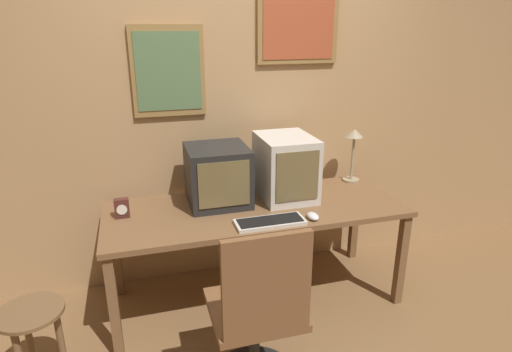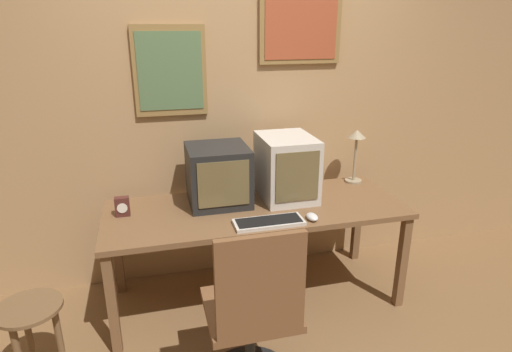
# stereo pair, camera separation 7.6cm
# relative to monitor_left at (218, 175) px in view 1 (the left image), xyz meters

# --- Properties ---
(wall_back) EXTENTS (8.00, 0.08, 2.60)m
(wall_back) POSITION_rel_monitor_left_xyz_m (0.22, 0.35, 0.40)
(wall_back) COLOR tan
(wall_back) RESTS_ON ground_plane
(desk) EXTENTS (1.98, 0.75, 0.71)m
(desk) POSITION_rel_monitor_left_xyz_m (0.23, -0.15, -0.26)
(desk) COLOR brown
(desk) RESTS_ON ground_plane
(monitor_left) EXTENTS (0.40, 0.42, 0.39)m
(monitor_left) POSITION_rel_monitor_left_xyz_m (0.00, 0.00, 0.00)
(monitor_left) COLOR black
(monitor_left) RESTS_ON desk
(monitor_right) EXTENTS (0.35, 0.46, 0.44)m
(monitor_right) POSITION_rel_monitor_left_xyz_m (0.47, -0.02, 0.02)
(monitor_right) COLOR beige
(monitor_right) RESTS_ON desk
(keyboard_main) EXTENTS (0.43, 0.16, 0.03)m
(keyboard_main) POSITION_rel_monitor_left_xyz_m (0.24, -0.42, -0.18)
(keyboard_main) COLOR beige
(keyboard_main) RESTS_ON desk
(mouse_near_keyboard) EXTENTS (0.07, 0.11, 0.04)m
(mouse_near_keyboard) POSITION_rel_monitor_left_xyz_m (0.51, -0.43, -0.18)
(mouse_near_keyboard) COLOR silver
(mouse_near_keyboard) RESTS_ON desk
(desk_clock) EXTENTS (0.09, 0.05, 0.13)m
(desk_clock) POSITION_rel_monitor_left_xyz_m (-0.63, -0.07, -0.13)
(desk_clock) COLOR #4C231E
(desk_clock) RESTS_ON desk
(desk_lamp) EXTENTS (0.13, 0.13, 0.41)m
(desk_lamp) POSITION_rel_monitor_left_xyz_m (1.08, 0.13, 0.10)
(desk_lamp) COLOR tan
(desk_lamp) RESTS_ON desk
(office_chair) EXTENTS (0.48, 0.48, 1.00)m
(office_chair) POSITION_rel_monitor_left_xyz_m (0.00, -0.95, -0.47)
(office_chair) COLOR black
(office_chair) RESTS_ON ground_plane
(side_stool) EXTENTS (0.33, 0.33, 0.50)m
(side_stool) POSITION_rel_monitor_left_xyz_m (-1.10, -0.61, -0.53)
(side_stool) COLOR brown
(side_stool) RESTS_ON ground_plane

